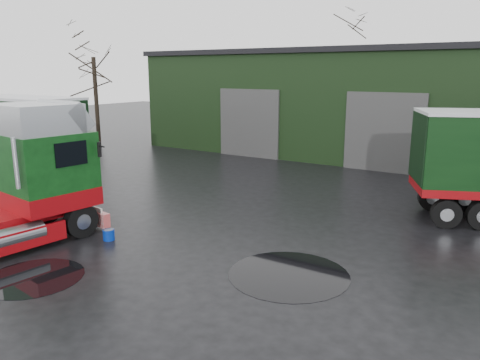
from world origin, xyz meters
The scene contains 7 objects.
ground centered at (0.00, 0.00, 0.00)m, with size 100.00×100.00×0.00m, color black.
warehouse centered at (2.00, 20.00, 3.16)m, with size 32.40×12.40×6.30m.
wash_bucket centered at (-2.02, -0.56, 0.16)m, with size 0.35×0.35×0.33m, color #07299F.
tree_left centered at (-17.00, 12.00, 4.25)m, with size 4.40×4.40×8.50m, color black, non-canonical shape.
tree_back_a centered at (-6.00, 30.00, 4.75)m, with size 4.40×4.40×9.50m, color black, non-canonical shape.
puddle_0 centered at (-1.52, -3.43, 0.00)m, with size 2.42×2.42×0.01m, color black.
puddle_1 centered at (3.74, 0.16, 0.00)m, with size 3.08×3.08×0.01m, color black.
Camera 1 is at (8.64, -9.70, 5.00)m, focal length 35.00 mm.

